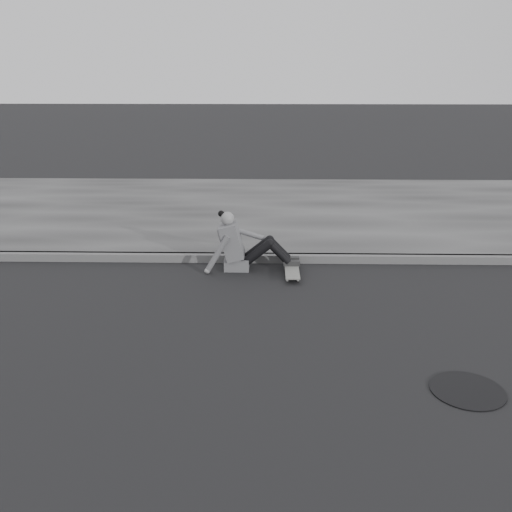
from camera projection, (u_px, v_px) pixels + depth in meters
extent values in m
plane|color=black|center=(322.00, 339.00, 6.24)|extent=(80.00, 80.00, 0.00)
cube|color=#555555|center=(307.00, 258.00, 8.67)|extent=(24.00, 0.16, 0.12)
cube|color=#3D3D3D|center=(298.00, 210.00, 11.53)|extent=(24.00, 6.00, 0.12)
cylinder|color=black|center=(467.00, 390.00, 5.25)|extent=(0.68, 0.68, 0.01)
cylinder|color=gray|center=(287.00, 280.00, 7.90)|extent=(0.03, 0.05, 0.05)
cylinder|color=gray|center=(298.00, 280.00, 7.90)|extent=(0.03, 0.05, 0.05)
cylinder|color=gray|center=(286.00, 267.00, 8.39)|extent=(0.03, 0.05, 0.05)
cylinder|color=gray|center=(296.00, 267.00, 8.39)|extent=(0.03, 0.05, 0.05)
cube|color=#303032|center=(293.00, 278.00, 7.89)|extent=(0.16, 0.04, 0.03)
cube|color=#303032|center=(291.00, 265.00, 8.38)|extent=(0.16, 0.04, 0.03)
cube|color=slate|center=(292.00, 270.00, 8.13)|extent=(0.20, 0.78, 0.02)
cube|color=#5A5A5D|center=(237.00, 263.00, 8.38)|extent=(0.36, 0.34, 0.18)
cube|color=#5A5A5D|center=(232.00, 241.00, 8.27)|extent=(0.37, 0.40, 0.57)
cube|color=#5A5A5D|center=(223.00, 233.00, 8.24)|extent=(0.14, 0.30, 0.20)
cylinder|color=gray|center=(228.00, 225.00, 8.20)|extent=(0.09, 0.09, 0.08)
sphere|color=gray|center=(227.00, 219.00, 8.17)|extent=(0.20, 0.20, 0.20)
sphere|color=black|center=(221.00, 214.00, 8.17)|extent=(0.09, 0.09, 0.09)
cylinder|color=black|center=(258.00, 252.00, 8.22)|extent=(0.43, 0.13, 0.39)
cylinder|color=black|center=(258.00, 248.00, 8.39)|extent=(0.43, 0.13, 0.39)
cylinder|color=black|center=(279.00, 253.00, 8.22)|extent=(0.35, 0.11, 0.36)
cylinder|color=black|center=(279.00, 249.00, 8.39)|extent=(0.35, 0.11, 0.36)
sphere|color=black|center=(270.00, 243.00, 8.18)|extent=(0.13, 0.13, 0.13)
sphere|color=black|center=(270.00, 240.00, 8.35)|extent=(0.13, 0.13, 0.13)
cube|color=#282828|center=(292.00, 263.00, 8.27)|extent=(0.24, 0.08, 0.07)
cube|color=#282828|center=(291.00, 259.00, 8.44)|extent=(0.24, 0.08, 0.07)
cylinder|color=#5A5A5D|center=(217.00, 254.00, 8.12)|extent=(0.38, 0.08, 0.58)
sphere|color=gray|center=(207.00, 271.00, 8.19)|extent=(0.08, 0.08, 0.08)
cylinder|color=#5A5A5D|center=(249.00, 234.00, 8.40)|extent=(0.48, 0.08, 0.21)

